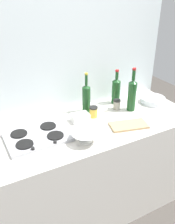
# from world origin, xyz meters

# --- Properties ---
(ground_plane) EXTENTS (6.00, 6.00, 0.00)m
(ground_plane) POSITION_xyz_m (0.00, 0.00, 0.00)
(ground_plane) COLOR #47423D
(ground_plane) RESTS_ON ground
(counter_block) EXTENTS (1.80, 0.70, 0.90)m
(counter_block) POSITION_xyz_m (0.00, 0.00, 0.45)
(counter_block) COLOR silver
(counter_block) RESTS_ON ground
(backsplash_panel) EXTENTS (1.90, 0.06, 2.35)m
(backsplash_panel) POSITION_xyz_m (0.00, 0.38, 1.17)
(backsplash_panel) COLOR silver
(backsplash_panel) RESTS_ON ground
(stovetop_hob) EXTENTS (0.45, 0.33, 0.04)m
(stovetop_hob) POSITION_xyz_m (-0.41, 0.02, 0.91)
(stovetop_hob) COLOR #B2B2B7
(stovetop_hob) RESTS_ON counter_block
(plate_stack) EXTENTS (0.23, 0.23, 0.05)m
(plate_stack) POSITION_xyz_m (0.73, 0.07, 0.93)
(plate_stack) COLOR white
(plate_stack) RESTS_ON counter_block
(wine_bottle_leftmost) EXTENTS (0.07, 0.07, 0.38)m
(wine_bottle_leftmost) POSITION_xyz_m (0.46, 0.05, 1.05)
(wine_bottle_leftmost) COLOR #19471E
(wine_bottle_leftmost) RESTS_ON counter_block
(wine_bottle_mid_left) EXTENTS (0.08, 0.08, 0.32)m
(wine_bottle_mid_left) POSITION_xyz_m (0.42, 0.24, 1.03)
(wine_bottle_mid_left) COLOR #19471E
(wine_bottle_mid_left) RESTS_ON counter_block
(wine_bottle_mid_right) EXTENTS (0.07, 0.07, 0.35)m
(wine_bottle_mid_right) POSITION_xyz_m (0.10, 0.21, 1.03)
(wine_bottle_mid_right) COLOR #19471E
(wine_bottle_mid_right) RESTS_ON counter_block
(mixing_bowl) EXTENTS (0.21, 0.21, 0.08)m
(mixing_bowl) POSITION_xyz_m (-0.12, -0.19, 0.94)
(mixing_bowl) COLOR white
(mixing_bowl) RESTS_ON counter_block
(butter_dish) EXTENTS (0.15, 0.11, 0.06)m
(butter_dish) POSITION_xyz_m (-0.02, 0.09, 0.93)
(butter_dish) COLOR white
(butter_dish) RESTS_ON counter_block
(condiment_jar_front) EXTENTS (0.07, 0.07, 0.09)m
(condiment_jar_front) POSITION_xyz_m (0.11, 0.10, 0.95)
(condiment_jar_front) COLOR gold
(condiment_jar_front) RESTS_ON counter_block
(condiment_jar_rear) EXTENTS (0.06, 0.06, 0.09)m
(condiment_jar_rear) POSITION_xyz_m (0.36, 0.12, 0.95)
(condiment_jar_rear) COLOR #9E998C
(condiment_jar_rear) RESTS_ON counter_block
(cutting_board) EXTENTS (0.32, 0.22, 0.02)m
(cutting_board) POSITION_xyz_m (0.28, -0.17, 0.91)
(cutting_board) COLOR tan
(cutting_board) RESTS_ON counter_block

